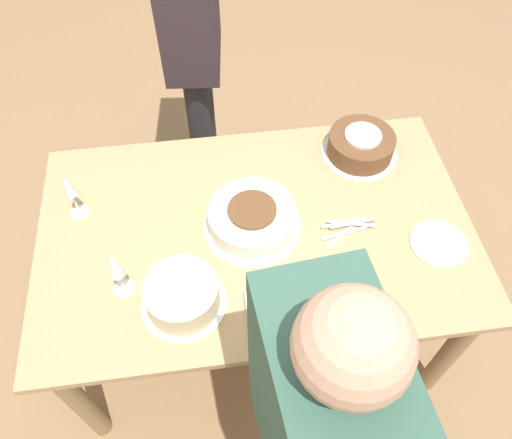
{
  "coord_description": "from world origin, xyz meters",
  "views": [
    {
      "loc": [
        0.14,
        1.0,
        2.16
      ],
      "look_at": [
        0.0,
        0.0,
        0.78
      ],
      "focal_mm": 35.0,
      "sensor_mm": 36.0,
      "label": 1
    }
  ],
  "objects": [
    {
      "name": "ground_plane",
      "position": [
        0.0,
        0.0,
        0.0
      ],
      "size": [
        12.0,
        12.0,
        0.0
      ],
      "primitive_type": "plane",
      "color": "#8E6B47"
    },
    {
      "name": "dessert_plate_left",
      "position": [
        -0.61,
        0.15,
        0.73
      ],
      "size": [
        0.2,
        0.2,
        0.01
      ],
      "color": "beige",
      "rests_on": "dining_table"
    },
    {
      "name": "dining_table",
      "position": [
        0.0,
        0.0,
        0.63
      ],
      "size": [
        1.52,
        0.95,
        0.73
      ],
      "color": "tan",
      "rests_on": "ground_plane"
    },
    {
      "name": "cake_front_chocolate",
      "position": [
        -0.45,
        -0.3,
        0.78
      ],
      "size": [
        0.29,
        0.29,
        0.1
      ],
      "color": "white",
      "rests_on": "dining_table"
    },
    {
      "name": "wine_glass_far",
      "position": [
        0.45,
        0.18,
        0.87
      ],
      "size": [
        0.07,
        0.07,
        0.21
      ],
      "color": "silver",
      "rests_on": "dining_table"
    },
    {
      "name": "person_watching",
      "position": [
        -0.03,
        0.76,
        0.95
      ],
      "size": [
        0.26,
        0.42,
        1.59
      ],
      "rotation": [
        0.0,
        0.0,
        -1.48
      ],
      "color": "#232328",
      "rests_on": "ground_plane"
    },
    {
      "name": "wine_glass_near",
      "position": [
        0.62,
        -0.15,
        0.87
      ],
      "size": [
        0.07,
        0.07,
        0.22
      ],
      "color": "silver",
      "rests_on": "dining_table"
    },
    {
      "name": "fork_pile",
      "position": [
        -0.32,
        0.05,
        0.74
      ],
      "size": [
        0.21,
        0.11,
        0.01
      ],
      "color": "silver",
      "rests_on": "dining_table"
    },
    {
      "name": "napkin_stack",
      "position": [
        -0.01,
        0.33,
        0.74
      ],
      "size": [
        0.17,
        0.15,
        0.03
      ],
      "color": "silver",
      "rests_on": "dining_table"
    },
    {
      "name": "person_cutting",
      "position": [
        0.15,
        -0.86,
        1.04
      ],
      "size": [
        0.26,
        0.42,
        1.71
      ],
      "rotation": [
        0.0,
        0.0,
        1.47
      ],
      "color": "#232328",
      "rests_on": "ground_plane"
    },
    {
      "name": "cake_back_decorated",
      "position": [
        0.27,
        0.26,
        0.78
      ],
      "size": [
        0.27,
        0.27,
        0.11
      ],
      "color": "white",
      "rests_on": "dining_table"
    },
    {
      "name": "cake_center_white",
      "position": [
        0.01,
        -0.01,
        0.78
      ],
      "size": [
        0.34,
        0.34,
        0.1
      ],
      "color": "white",
      "rests_on": "dining_table"
    }
  ]
}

